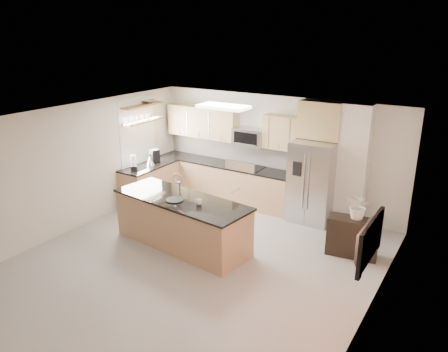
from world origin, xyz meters
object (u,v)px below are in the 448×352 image
Objects in this scene: microwave at (249,137)px; credenza at (353,237)px; refrigerator at (313,182)px; cup at (199,202)px; television at (362,239)px; island at (182,222)px; platter at (175,200)px; bowl at (148,101)px; coffee_maker at (155,156)px; range at (246,185)px; kettle at (150,160)px; blender at (134,164)px; flower_vase at (360,200)px.

microwave reaches higher than credenza.
cup is at bearing -116.38° from refrigerator.
microwave reaches higher than television.
island is 0.51m from platter.
bowl is at bearing -169.68° from refrigerator.
platter is 3.17m from bowl.
island is 2.70m from coffee_maker.
television is at bearing -58.96° from refrigerator.
microwave is at bearing 174.14° from refrigerator.
refrigerator reaches higher than range.
television is at bearing -22.41° from coffee_maker.
kettle is 0.25× the size of television.
credenza is at bearing 30.93° from island.
bowl is at bearing 102.31° from blender.
blender is 0.93× the size of bowl.
credenza is at bearing -23.40° from microwave.
flower_vase is 0.68× the size of television.
credenza is at bearing -0.80° from kettle.
range is at bearing 36.94° from blender.
island is 7.95× the size of blender.
platter is at bearing 81.64° from television.
blender reaches higher than kettle.
island is 0.71m from cup.
kettle is at bearing 179.66° from flower_vase.
refrigerator is 2.43× the size of flower_vase.
coffee_maker is (-3.75, -0.76, 0.18)m from refrigerator.
television is (0.62, -1.99, 0.98)m from credenza.
cup is 0.37× the size of blender.
island reaches higher than cup.
bowl is at bearing 161.82° from coffee_maker.
flower_vase is (2.94, -1.09, 0.62)m from range.
range is at bearing 178.40° from refrigerator.
credenza is 4.96m from kettle.
kettle is at bearing 170.85° from credenza.
island is 2.31m from blender.
blender reaches higher than cup.
bowl is at bearing 176.38° from flower_vase.
cup is at bearing -33.58° from bowl.
blender is at bearing -88.47° from coffee_maker.
island is at bearing -37.41° from bowl.
credenza is at bearing 17.30° from television.
television is at bearing -22.30° from bowl.
bowl is 5.35m from flower_vase.
island is at bearing -90.73° from range.
refrigerator is at bearing 140.83° from flower_vase.
credenza is at bearing 5.00° from blender.
platter is 0.86× the size of bowl.
bowl reaches higher than platter.
bowl is 6.31m from television.
cup reaches higher than platter.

